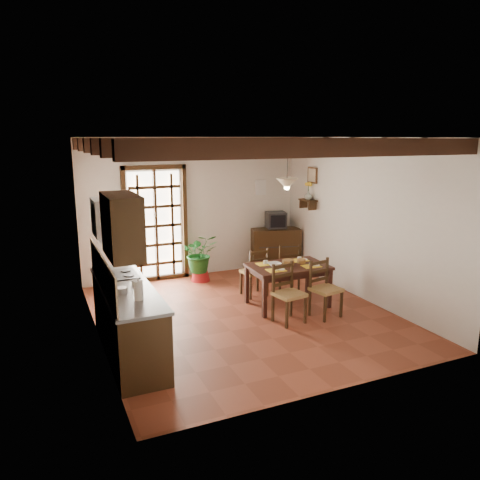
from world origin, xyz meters
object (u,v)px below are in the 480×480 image
chair_near_right (325,299)px  potted_plant (200,253)px  sideboard (275,249)px  pendant_lamp (287,183)px  dining_table (288,270)px  crt_tv (276,220)px  chair_near_left (288,304)px  chair_far_right (287,276)px  chair_far_left (255,281)px  kitchen_counter (128,319)px

chair_near_right → potted_plant: size_ratio=0.45×
sideboard → pendant_lamp: 2.73m
dining_table → crt_tv: 2.32m
chair_near_left → chair_near_right: size_ratio=1.01×
crt_tv → chair_far_right: bearing=-97.0°
pendant_lamp → chair_far_left: bearing=117.2°
potted_plant → chair_near_left: bearing=-78.0°
chair_near_right → sideboard: 2.85m
chair_far_right → sideboard: chair_far_right is taller
kitchen_counter → potted_plant: 3.26m
kitchen_counter → chair_near_left: size_ratio=2.45×
dining_table → chair_far_right: 0.81m
chair_far_left → pendant_lamp: size_ratio=1.05×
dining_table → pendant_lamp: 1.47m
potted_plant → pendant_lamp: pendant_lamp is taller
chair_far_right → chair_near_right: bearing=98.7°
potted_plant → chair_near_right: bearing=-65.2°
chair_far_left → crt_tv: crt_tv is taller
chair_far_right → pendant_lamp: (-0.35, -0.55, 1.79)m
kitchen_counter → pendant_lamp: size_ratio=2.66×
dining_table → sideboard: sideboard is taller
chair_near_right → pendant_lamp: bearing=99.7°
chair_far_left → sideboard: 1.86m
chair_far_left → chair_far_right: size_ratio=0.97×
crt_tv → chair_near_right: bearing=-88.6°
crt_tv → potted_plant: bearing=-160.6°
dining_table → chair_far_left: size_ratio=1.50×
chair_near_left → crt_tv: (1.24, 2.75, 0.78)m
chair_near_right → pendant_lamp: pendant_lamp is taller
kitchen_counter → chair_far_left: bearing=29.1°
chair_near_left → potted_plant: potted_plant is taller
chair_far_right → sideboard: size_ratio=0.88×
chair_near_left → crt_tv: 3.11m
dining_table → chair_far_left: chair_far_left is taller
chair_near_right → potted_plant: potted_plant is taller
chair_far_left → chair_far_right: 0.65m
dining_table → crt_tv: bearing=69.4°
sideboard → crt_tv: size_ratio=2.18×
dining_table → chair_near_left: 0.81m
chair_near_left → chair_near_right: chair_near_left is taller
chair_far_right → crt_tv: (0.54, 1.45, 0.78)m
chair_far_right → potted_plant: 1.80m
sideboard → pendant_lamp: pendant_lamp is taller
chair_far_right → chair_far_left: bearing=8.7°
chair_near_left → pendant_lamp: pendant_lamp is taller
chair_near_left → chair_near_right: (0.65, -0.03, -0.00)m
pendant_lamp → crt_tv: bearing=66.1°
kitchen_counter → chair_far_left: size_ratio=2.53×
kitchen_counter → pendant_lamp: pendant_lamp is taller
sideboard → potted_plant: 1.80m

